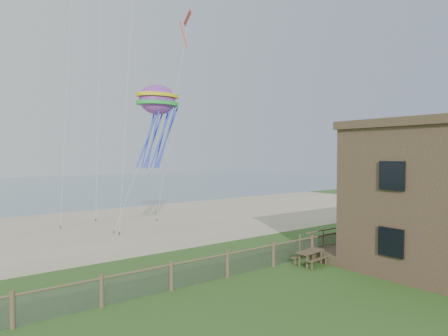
% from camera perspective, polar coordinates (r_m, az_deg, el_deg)
% --- Properties ---
extents(ground, '(160.00, 160.00, 0.00)m').
position_cam_1_polar(ground, '(15.34, 15.33, -20.15)').
color(ground, '#36581E').
rests_on(ground, ground).
extents(sand_beach, '(72.00, 20.00, 0.02)m').
position_cam_1_polar(sand_beach, '(33.09, -17.02, -8.11)').
color(sand_beach, tan).
rests_on(sand_beach, ground).
extents(ocean, '(160.00, 68.00, 0.02)m').
position_cam_1_polar(ocean, '(75.62, -28.79, -2.62)').
color(ocean, slate).
rests_on(ocean, ground).
extents(chainlink_fence, '(36.20, 0.20, 1.25)m').
position_cam_1_polar(chainlink_fence, '(19.18, 0.47, -13.78)').
color(chainlink_fence, brown).
rests_on(chainlink_fence, ground).
extents(motel_deck, '(15.00, 2.00, 0.50)m').
position_cam_1_polar(motel_deck, '(28.41, 23.27, -9.36)').
color(motel_deck, brown).
rests_on(motel_deck, ground).
extents(picnic_table, '(1.82, 1.46, 0.71)m').
position_cam_1_polar(picnic_table, '(21.68, 12.22, -12.50)').
color(picnic_table, brown).
rests_on(picnic_table, ground).
extents(octopus_kite, '(3.07, 2.17, 6.32)m').
position_cam_1_polar(octopus_kite, '(27.97, -9.44, 6.30)').
color(octopus_kite, '#FF2864').
extents(kite_red, '(2.03, 1.94, 2.53)m').
position_cam_1_polar(kite_red, '(32.68, -5.25, 19.49)').
color(kite_red, red).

